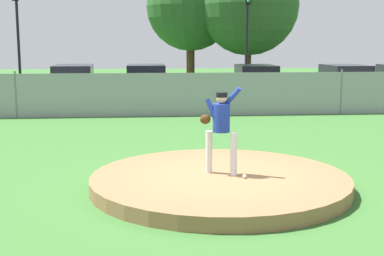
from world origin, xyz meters
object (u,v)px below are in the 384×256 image
parked_car_silver (74,86)px  traffic_light_near (17,20)px  baseball (245,176)px  traffic_light_far (247,23)px  parked_car_white (345,84)px  parked_car_charcoal (256,84)px  pitcher_youth (221,124)px  parked_car_navy (146,84)px

parked_car_silver → traffic_light_near: traffic_light_near is taller
baseball → parked_car_silver: 15.15m
traffic_light_near → traffic_light_far: (11.89, 0.14, -0.06)m
parked_car_silver → parked_car_white: size_ratio=1.08×
parked_car_white → parked_car_silver: bearing=-178.7°
parked_car_charcoal → pitcher_youth: bearing=-104.4°
parked_car_charcoal → traffic_light_far: size_ratio=0.83×
pitcher_youth → parked_car_navy: bearing=95.4°
baseball → parked_car_charcoal: 15.24m
baseball → parked_car_navy: bearing=96.8°
parked_car_white → traffic_light_far: (-3.89, 4.09, 2.96)m
baseball → traffic_light_far: traffic_light_far is taller
pitcher_youth → parked_car_navy: pitcher_youth is taller
parked_car_navy → traffic_light_far: (5.39, 3.49, 2.96)m
parked_car_white → baseball: bearing=-117.2°
baseball → parked_car_silver: (-4.99, 14.29, 0.55)m
pitcher_youth → parked_car_charcoal: (3.71, 14.50, -0.42)m
pitcher_youth → baseball: pitcher_youth is taller
baseball → parked_car_white: parked_car_white is taller
parked_car_silver → traffic_light_near: (-3.30, 4.23, 2.99)m
parked_car_white → traffic_light_far: 6.37m
pitcher_youth → traffic_light_near: size_ratio=0.29×
parked_car_charcoal → baseball: bearing=-102.6°
parked_car_charcoal → parked_car_silver: parked_car_silver is taller
pitcher_youth → traffic_light_far: (4.00, 18.30, 2.54)m
parked_car_charcoal → parked_car_navy: 5.11m
baseball → parked_car_white: bearing=62.8°
parked_car_silver → parked_car_navy: 3.31m
traffic_light_near → traffic_light_far: size_ratio=1.02×
baseball → traffic_light_near: traffic_light_near is taller
pitcher_youth → parked_car_charcoal: 14.98m
baseball → parked_car_charcoal: (3.31, 14.87, 0.52)m
parked_car_charcoal → traffic_light_near: (-11.60, 3.65, 3.02)m
parked_car_silver → parked_car_navy: bearing=15.3°
parked_car_white → traffic_light_near: traffic_light_near is taller
baseball → parked_car_silver: size_ratio=0.02×
baseball → traffic_light_far: bearing=79.1°
baseball → parked_car_silver: parked_car_silver is taller
parked_car_navy → pitcher_youth: bearing=-84.6°
parked_car_charcoal → parked_car_white: parked_car_white is taller
parked_car_white → parked_car_navy: (-9.28, 0.60, 0.00)m
parked_car_navy → baseball: bearing=-83.2°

